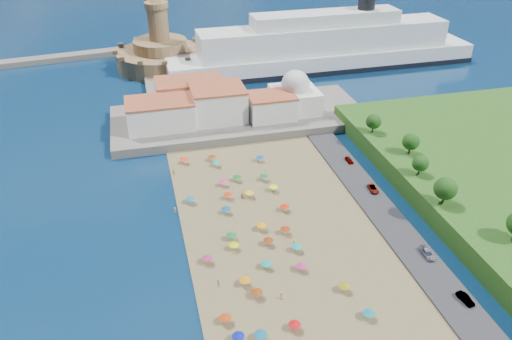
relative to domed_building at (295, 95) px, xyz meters
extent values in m
plane|color=#071938|center=(-30.00, -71.00, -8.97)|extent=(700.00, 700.00, 0.00)
cube|color=#59544C|center=(-20.00, 2.00, -7.47)|extent=(90.00, 36.00, 3.00)
cube|color=#59544C|center=(-42.00, 37.00, -7.77)|extent=(18.00, 70.00, 2.40)
cube|color=silver|center=(-48.00, -2.00, -1.47)|extent=(22.00, 14.00, 9.00)
cube|color=silver|center=(-28.00, 0.00, -0.47)|extent=(18.00, 16.00, 11.00)
cube|color=silver|center=(-10.00, -4.00, -1.97)|extent=(16.00, 12.00, 8.00)
cube|color=silver|center=(-36.00, 12.00, -0.97)|extent=(24.00, 14.00, 10.00)
cube|color=silver|center=(0.00, 0.00, -1.97)|extent=(16.00, 16.00, 8.00)
sphere|color=silver|center=(0.00, 0.00, 4.03)|extent=(10.00, 10.00, 10.00)
cylinder|color=silver|center=(0.00, 0.00, 7.83)|extent=(1.20, 1.20, 1.60)
cylinder|color=olive|center=(-42.00, 67.00, -4.97)|extent=(40.00, 40.00, 8.00)
cylinder|color=olive|center=(-42.00, 67.00, 1.53)|extent=(24.00, 24.00, 5.00)
cylinder|color=olive|center=(-42.00, 67.00, 11.03)|extent=(9.00, 9.00, 14.00)
cylinder|color=olive|center=(-42.00, 67.00, 19.23)|extent=(10.40, 10.40, 2.40)
cube|color=black|center=(29.26, 48.26, -7.83)|extent=(142.63, 23.00, 2.29)
cube|color=silver|center=(29.26, 48.26, -4.73)|extent=(141.62, 22.59, 8.48)
cube|color=silver|center=(29.26, 48.26, 5.16)|extent=(113.30, 18.45, 11.31)
cube|color=silver|center=(29.26, 48.26, 13.64)|extent=(66.14, 14.06, 5.65)
cylinder|color=black|center=(48.10, 48.51, 19.30)|extent=(7.54, 7.54, 5.65)
cylinder|color=gray|center=(-34.12, -39.87, -7.72)|extent=(0.07, 0.07, 2.00)
cone|color=#C32978|center=(-34.12, -39.87, -6.82)|extent=(2.50, 2.50, 0.60)
cylinder|color=gray|center=(-23.93, -78.92, -7.72)|extent=(0.07, 0.07, 2.00)
cone|color=#B0256B|center=(-23.93, -78.92, -6.82)|extent=(2.50, 2.50, 0.60)
cylinder|color=gray|center=(-22.78, -72.27, -7.72)|extent=(0.07, 0.07, 2.00)
cone|color=#0F9088|center=(-22.78, -72.27, -6.82)|extent=(2.50, 2.50, 0.60)
cylinder|color=gray|center=(-43.26, -89.65, -7.72)|extent=(0.07, 0.07, 2.00)
cone|color=#B2390E|center=(-43.26, -89.65, -6.82)|extent=(2.50, 2.50, 0.60)
cylinder|color=gray|center=(-31.29, -76.25, -7.72)|extent=(0.07, 0.07, 2.00)
cone|color=#0F8E89|center=(-31.29, -76.25, -6.82)|extent=(2.50, 2.50, 0.60)
cylinder|color=gray|center=(-43.87, -71.22, -7.72)|extent=(0.07, 0.07, 2.00)
cone|color=#A72359|center=(-43.87, -71.22, -6.82)|extent=(2.50, 2.50, 0.60)
cylinder|color=gray|center=(-44.34, -46.34, -7.72)|extent=(0.07, 0.07, 2.00)
cone|color=#106992|center=(-44.34, -46.34, -6.82)|extent=(2.50, 2.50, 0.60)
cylinder|color=gray|center=(-35.54, -84.42, -7.72)|extent=(0.07, 0.07, 2.00)
cone|color=maroon|center=(-35.54, -84.42, -6.82)|extent=(2.50, 2.50, 0.60)
cylinder|color=gray|center=(-34.08, -28.50, -7.72)|extent=(0.07, 0.07, 2.00)
cone|color=#119C8C|center=(-34.08, -28.50, -6.82)|extent=(2.50, 2.50, 0.60)
cylinder|color=gray|center=(-28.69, -68.48, -7.72)|extent=(0.07, 0.07, 2.00)
cone|color=maroon|center=(-28.69, -68.48, -6.82)|extent=(2.50, 2.50, 0.60)
cylinder|color=gray|center=(-37.14, -80.31, -7.72)|extent=(0.07, 0.07, 2.00)
cone|color=orange|center=(-37.14, -80.31, -6.82)|extent=(2.50, 2.50, 0.60)
cylinder|color=gray|center=(-29.72, -38.40, -7.72)|extent=(0.07, 0.07, 2.00)
cone|color=#136C29|center=(-29.72, -38.40, -6.82)|extent=(2.50, 2.50, 0.60)
cylinder|color=gray|center=(-17.01, -87.31, -7.72)|extent=(0.07, 0.07, 2.00)
cone|color=#907C0D|center=(-17.01, -87.31, -6.82)|extent=(2.50, 2.50, 0.60)
cylinder|color=gray|center=(-35.91, -53.26, -7.72)|extent=(0.07, 0.07, 2.00)
cone|color=#0A4E8D|center=(-35.91, -53.26, -6.82)|extent=(2.50, 2.50, 0.60)
cylinder|color=gray|center=(-15.32, -95.41, -7.72)|extent=(0.07, 0.07, 2.00)
cone|color=#0E6F89|center=(-15.32, -95.41, -6.82)|extent=(2.50, 2.50, 0.60)
cylinder|color=gray|center=(-36.98, -68.09, -7.72)|extent=(0.07, 0.07, 2.00)
cone|color=#D6D00B|center=(-36.98, -68.09, -6.82)|extent=(2.50, 2.50, 0.60)
cylinder|color=gray|center=(-22.00, -39.77, -7.72)|extent=(0.07, 0.07, 2.00)
cone|color=#126836|center=(-22.00, -39.77, -6.82)|extent=(2.50, 2.50, 0.60)
cylinder|color=gray|center=(-28.70, -62.37, -7.72)|extent=(0.07, 0.07, 2.00)
cone|color=orange|center=(-28.70, -62.37, -6.82)|extent=(2.50, 2.50, 0.60)
cylinder|color=gray|center=(-28.25, -47.33, -7.72)|extent=(0.07, 0.07, 2.00)
cone|color=yellow|center=(-28.25, -47.33, -6.82)|extent=(2.50, 2.50, 0.60)
cylinder|color=gray|center=(-23.42, -65.26, -7.72)|extent=(0.07, 0.07, 2.00)
cone|color=#97290D|center=(-23.42, -65.26, -6.82)|extent=(2.50, 2.50, 0.60)
cylinder|color=gray|center=(-34.74, -24.86, -7.72)|extent=(0.07, 0.07, 2.00)
cone|color=#783C0A|center=(-34.74, -24.86, -6.82)|extent=(2.50, 2.50, 0.60)
cylinder|color=gray|center=(-37.56, -95.31, -7.72)|extent=(0.07, 0.07, 2.00)
cone|color=#0E5984|center=(-37.56, -95.31, -6.82)|extent=(2.50, 2.50, 0.60)
cylinder|color=gray|center=(-41.77, -94.70, -7.72)|extent=(0.07, 0.07, 2.00)
cone|color=#0B1494|center=(-41.77, -94.70, -6.82)|extent=(2.50, 2.50, 0.60)
cylinder|color=gray|center=(-43.31, -24.41, -7.72)|extent=(0.07, 0.07, 2.00)
cone|color=#F9300B|center=(-43.31, -24.41, -6.82)|extent=(2.50, 2.50, 0.60)
cylinder|color=gray|center=(-33.98, -46.70, -7.72)|extent=(0.07, 0.07, 2.00)
cone|color=#C1370F|center=(-33.98, -46.70, -6.82)|extent=(2.50, 2.50, 0.60)
cylinder|color=gray|center=(-20.47, -28.73, -7.72)|extent=(0.07, 0.07, 2.00)
cone|color=#0E45B6|center=(-20.47, -28.73, -6.82)|extent=(2.50, 2.50, 0.60)
cylinder|color=gray|center=(-36.79, -64.32, -7.72)|extent=(0.07, 0.07, 2.00)
cone|color=#136F2E|center=(-36.79, -64.32, -6.82)|extent=(2.50, 2.50, 0.60)
cylinder|color=gray|center=(-20.98, -46.09, -7.72)|extent=(0.07, 0.07, 2.00)
cone|color=#E6EC0C|center=(-20.98, -46.09, -6.82)|extent=(2.50, 2.50, 0.60)
cylinder|color=gray|center=(-20.71, -55.97, -7.72)|extent=(0.07, 0.07, 2.00)
cone|color=red|center=(-20.71, -55.97, -6.82)|extent=(2.50, 2.50, 0.60)
cylinder|color=gray|center=(-30.55, -94.63, -7.72)|extent=(0.07, 0.07, 2.00)
cone|color=#B90E10|center=(-30.55, -94.63, -6.82)|extent=(2.50, 2.50, 0.60)
imported|color=tan|center=(-47.11, -29.98, -7.89)|extent=(1.01, 0.95, 1.68)
imported|color=tan|center=(-20.56, -29.24, -7.86)|extent=(1.28, 1.05, 1.73)
imported|color=tan|center=(-42.85, -79.10, -7.79)|extent=(0.75, 0.94, 1.86)
imported|color=tan|center=(-48.85, -49.27, -7.95)|extent=(1.08, 1.14, 1.55)
imported|color=tan|center=(-30.61, -86.03, -7.79)|extent=(0.92, 1.08, 1.87)
imported|color=tan|center=(-30.23, -47.17, -7.82)|extent=(1.11, 1.05, 1.82)
imported|color=tan|center=(-22.51, -69.31, -7.93)|extent=(0.53, 0.66, 1.59)
imported|color=gray|center=(6.00, -53.07, -7.63)|extent=(2.62, 4.82, 1.28)
imported|color=gray|center=(6.00, -36.33, -7.64)|extent=(1.63, 3.80, 1.28)
imported|color=gray|center=(6.00, -81.58, -7.56)|extent=(2.17, 5.01, 1.43)
imported|color=gray|center=(6.00, -96.33, -7.57)|extent=(2.14, 4.44, 1.40)
cylinder|color=#382314|center=(16.03, -70.06, -1.37)|extent=(0.50, 0.50, 3.20)
sphere|color=#14380F|center=(16.03, -70.06, 1.51)|extent=(5.77, 5.77, 5.77)
cylinder|color=#382314|center=(17.52, -55.94, -1.73)|extent=(0.50, 0.50, 2.49)
sphere|color=#14380F|center=(17.52, -55.94, 0.52)|extent=(4.49, 4.49, 4.49)
cylinder|color=#382314|center=(20.97, -44.48, -1.58)|extent=(0.50, 0.50, 2.79)
sphere|color=#14380F|center=(20.97, -44.48, 0.93)|extent=(5.02, 5.02, 5.02)
cylinder|color=#382314|center=(16.61, -29.03, -1.61)|extent=(0.50, 0.50, 2.72)
sphere|color=#14380F|center=(16.61, -29.03, 0.84)|extent=(4.90, 4.90, 4.90)
camera|label=1|loc=(-54.39, -158.39, 68.10)|focal=35.00mm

